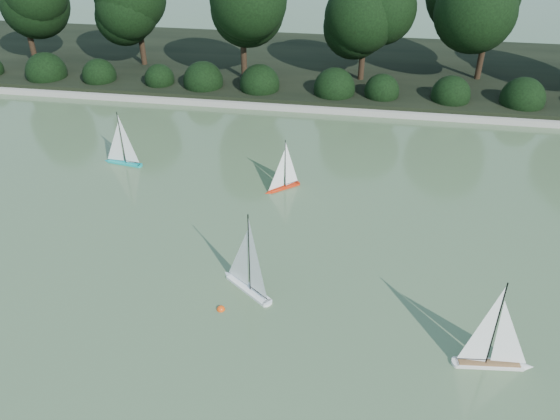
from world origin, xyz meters
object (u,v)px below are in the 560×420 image
(sailboat_white_a, at_px, (245,276))
(race_buoy, at_px, (221,309))
(sailboat_orange, at_px, (281,181))
(sailboat_teal, at_px, (120,155))
(sailboat_white_b, at_px, (498,353))

(sailboat_white_a, distance_m, race_buoy, 0.77)
(sailboat_orange, distance_m, sailboat_teal, 4.38)
(sailboat_white_b, bearing_deg, sailboat_teal, 147.00)
(sailboat_white_a, height_order, race_buoy, sailboat_white_a)
(sailboat_white_a, xyz_separation_m, race_buoy, (-0.30, -0.65, -0.28))
(sailboat_teal, relative_size, race_buoy, 10.58)
(sailboat_white_b, bearing_deg, sailboat_orange, 130.49)
(sailboat_white_a, bearing_deg, race_buoy, -114.54)
(sailboat_orange, distance_m, race_buoy, 4.35)
(sailboat_teal, bearing_deg, sailboat_orange, -8.44)
(sailboat_white_b, xyz_separation_m, sailboat_orange, (-4.16, 4.87, -0.06))
(sailboat_teal, bearing_deg, race_buoy, -51.63)
(sailboat_white_b, relative_size, race_buoy, 11.89)
(sailboat_orange, bearing_deg, race_buoy, -95.30)
(sailboat_white_b, relative_size, sailboat_teal, 1.12)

